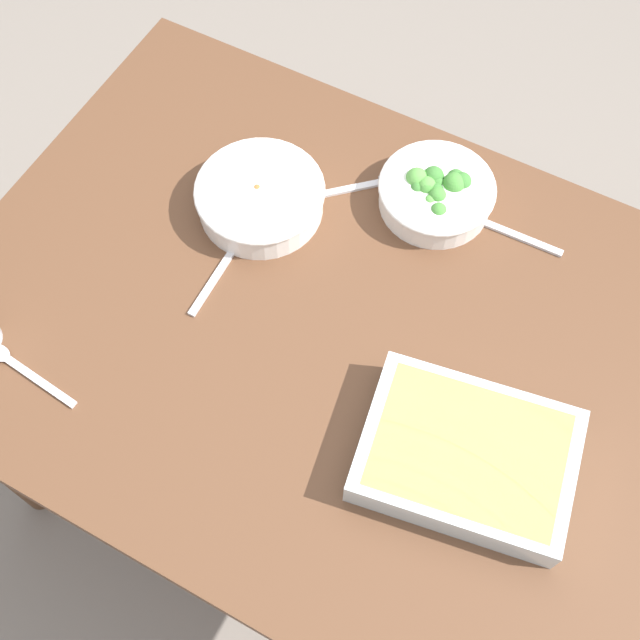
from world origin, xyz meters
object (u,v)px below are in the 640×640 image
object	(u,v)px
spoon_by_broccoli	(499,228)
broccoli_bowl	(436,192)
fork_on_table	(364,186)
baking_dish	(467,455)
spoon_by_stew	(226,261)
spoon_spare	(19,367)
stew_bowl	(260,197)

from	to	relation	value
spoon_by_broccoli	broccoli_bowl	bearing A→B (deg)	1.07
broccoli_bowl	fork_on_table	distance (m)	0.13
baking_dish	spoon_by_broccoli	world-z (taller)	baking_dish
baking_dish	fork_on_table	world-z (taller)	baking_dish
spoon_by_stew	spoon_spare	world-z (taller)	same
broccoli_bowl	baking_dish	xyz separation A→B (m)	(-0.23, 0.40, 0.00)
stew_bowl	fork_on_table	size ratio (longest dim) A/B	1.55
baking_dish	fork_on_table	bearing A→B (deg)	-46.74
spoon_by_stew	broccoli_bowl	bearing A→B (deg)	-132.98
spoon_by_stew	spoon_by_broccoli	world-z (taller)	same
fork_on_table	broccoli_bowl	bearing A→B (deg)	-167.68
spoon_by_stew	fork_on_table	world-z (taller)	spoon_by_stew
stew_bowl	baking_dish	world-z (taller)	baking_dish
broccoli_bowl	spoon_spare	size ratio (longest dim) A/B	1.14
spoon_spare	fork_on_table	world-z (taller)	spoon_spare
broccoli_bowl	spoon_spare	xyz separation A→B (m)	(0.44, 0.59, -0.03)
spoon_by_broccoli	fork_on_table	world-z (taller)	spoon_by_broccoli
broccoli_bowl	fork_on_table	bearing A→B (deg)	12.32
baking_dish	spoon_by_broccoli	xyz separation A→B (m)	(0.11, -0.40, -0.03)
broccoli_bowl	fork_on_table	size ratio (longest dim) A/B	1.40
spoon_by_broccoli	spoon_spare	distance (m)	0.81
spoon_spare	fork_on_table	size ratio (longest dim) A/B	1.23
stew_bowl	spoon_by_stew	size ratio (longest dim) A/B	1.26
stew_bowl	spoon_by_stew	xyz separation A→B (m)	(-0.00, 0.12, -0.03)
spoon_by_stew	fork_on_table	xyz separation A→B (m)	(-0.13, -0.25, -0.00)
stew_bowl	broccoli_bowl	size ratio (longest dim) A/B	1.11
baking_dish	fork_on_table	distance (m)	0.52
baking_dish	fork_on_table	xyz separation A→B (m)	(0.35, -0.38, -0.03)
fork_on_table	spoon_by_stew	bearing A→B (deg)	61.90
stew_bowl	broccoli_bowl	xyz separation A→B (m)	(-0.26, -0.15, -0.00)
spoon_spare	baking_dish	bearing A→B (deg)	-164.34
spoon_by_broccoli	baking_dish	bearing A→B (deg)	105.30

